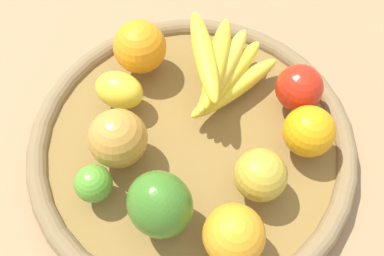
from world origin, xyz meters
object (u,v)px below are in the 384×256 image
bell_pepper (163,206)px  lime_0 (93,183)px  orange_1 (309,131)px  orange_2 (140,47)px  lemon_0 (119,90)px  apple_2 (299,88)px  apple_0 (118,138)px  banana_bunch (222,70)px  apple_1 (260,175)px  orange_0 (234,235)px

bell_pepper → lime_0: size_ratio=1.92×
bell_pepper → orange_1: bell_pepper is taller
orange_2 → lemon_0: size_ratio=1.11×
apple_2 → lime_0: apple_2 is taller
lime_0 → apple_0: bearing=81.1°
bell_pepper → banana_bunch: bearing=-72.4°
bell_pepper → lime_0: 0.10m
apple_0 → lime_0: (-0.01, -0.06, -0.02)m
banana_bunch → orange_1: bearing=-24.1°
apple_1 → bell_pepper: bearing=-142.0°
bell_pepper → orange_2: size_ratio=1.17×
orange_2 → orange_0: 0.31m
orange_2 → lime_0: bearing=-85.0°
apple_1 → orange_1: 0.09m
banana_bunch → orange_1: size_ratio=2.44×
apple_0 → apple_1: size_ratio=1.15×
orange_1 → lime_0: (-0.25, -0.15, -0.01)m
bell_pepper → orange_0: 0.09m
orange_2 → banana_bunch: size_ratio=0.47×
orange_2 → orange_1: orange_2 is taller
orange_0 → bell_pepper: bearing=176.1°
apple_2 → lemon_0: bearing=-162.9°
orange_2 → apple_0: 0.16m
lemon_0 → orange_1: 0.27m
lemon_0 → orange_2: bearing=86.6°
lime_0 → orange_0: bearing=-4.6°
bell_pepper → banana_bunch: (0.01, 0.22, -0.01)m
banana_bunch → lemon_0: banana_bunch is taller
apple_0 → lime_0: size_ratio=1.61×
orange_0 → apple_2: bearing=81.2°
lemon_0 → apple_1: (0.22, -0.07, 0.01)m
apple_0 → apple_2: size_ratio=1.16×
banana_bunch → apple_1: 0.17m
orange_2 → banana_bunch: 0.13m
bell_pepper → orange_0: bell_pepper is taller
banana_bunch → apple_2: size_ratio=2.51×
bell_pepper → orange_1: (0.15, 0.16, -0.01)m
bell_pepper → apple_1: bell_pepper is taller
bell_pepper → orange_1: 0.22m
bell_pepper → apple_2: (0.12, 0.23, -0.01)m
bell_pepper → apple_1: (0.10, 0.08, -0.01)m
apple_2 → orange_1: 0.07m
lemon_0 → bell_pepper: bearing=-51.3°
apple_1 → apple_2: bearing=81.1°
orange_1 → orange_2: bearing=165.8°
orange_2 → orange_0: (0.21, -0.23, -0.00)m
orange_2 → apple_2: bearing=0.2°
lemon_0 → lime_0: 0.15m
apple_1 → orange_1: orange_1 is taller
banana_bunch → lime_0: banana_bunch is taller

